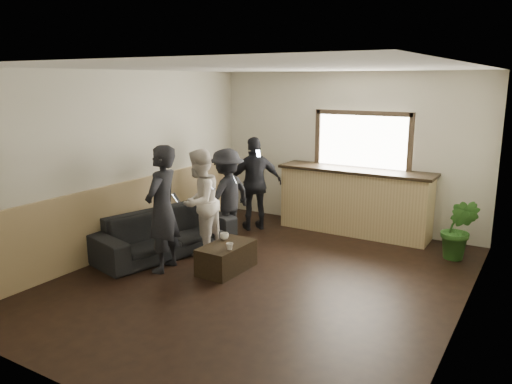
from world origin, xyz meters
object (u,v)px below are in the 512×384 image
Objects in this scene: sofa at (165,233)px; person_c at (227,195)px; person_b at (199,202)px; potted_plant at (459,229)px; cup_b at (230,246)px; cup_a at (224,236)px; coffee_table at (227,257)px; person_d at (255,184)px; person_a at (162,209)px; bar_counter at (355,197)px.

sofa is 1.45× the size of person_c.
person_b is (0.45, 0.30, 0.49)m from sofa.
potted_plant is 3.66m from person_c.
cup_b is 0.06× the size of person_c.
cup_a is 3.50m from potted_plant.
potted_plant reaches higher than cup_a.
coffee_table is 0.53× the size of person_b.
cup_a is 1.27× the size of cup_b.
person_d is at bearing -176.42° from person_c.
potted_plant is 3.93m from person_b.
person_a is at bearing -151.37° from coffee_table.
sofa reaches higher than coffee_table.
cup_b is 0.06× the size of person_a.
coffee_table is 1.13m from person_a.
person_d is at bearing 168.15° from person_b.
person_a is (-0.94, -0.27, 0.46)m from cup_b.
person_a is (-1.68, -3.11, 0.25)m from bar_counter.
sofa is at bearing 174.56° from coffee_table.
cup_a is 0.08× the size of person_d.
person_c reaches higher than coffee_table.
person_a reaches higher than potted_plant.
person_c is (-3.51, -1.00, 0.30)m from potted_plant.
cup_a reaches higher than coffee_table.
bar_counter is at bearing 138.89° from person_a.
cup_b is at bearing 44.59° from person_c.
person_d reaches higher than cup_b.
bar_counter reaches higher than potted_plant.
person_c reaches higher than cup_b.
person_b is 0.97× the size of person_d.
person_b is (-3.51, -1.74, 0.34)m from potted_plant.
bar_counter reaches higher than person_a.
person_b reaches higher than cup_b.
person_b is at bearing 158.38° from cup_a.
person_a reaches higher than person_c.
potted_plant is at bearing -15.92° from bar_counter.
cup_b is at bearing -104.67° from bar_counter.
person_d reaches higher than coffee_table.
bar_counter is 2.86m from coffee_table.
person_d is (-3.44, -0.21, 0.36)m from potted_plant.
bar_counter is 2.82m from person_b.
bar_counter is at bearing 157.90° from person_d.
bar_counter is 3.35m from sofa.
sofa is at bearing -129.78° from bar_counter.
person_d reaches higher than person_b.
person_d is at bearing 109.95° from coffee_table.
person_d is (0.07, 1.53, 0.02)m from person_b.
cup_a is at bearing 60.94° from person_d.
cup_a reaches higher than cup_b.
potted_plant is 3.46m from person_d.
person_a reaches higher than cup_a.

